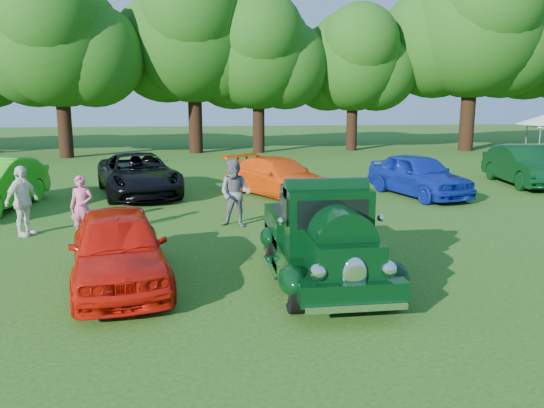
{
  "coord_description": "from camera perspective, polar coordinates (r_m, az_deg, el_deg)",
  "views": [
    {
      "loc": [
        -1.83,
        -10.35,
        3.39
      ],
      "look_at": [
        -0.28,
        1.15,
        1.1
      ],
      "focal_mm": 35.0,
      "sensor_mm": 36.0,
      "label": 1
    }
  ],
  "objects": [
    {
      "name": "spectator_pink",
      "position": [
        13.94,
        -19.78,
        -0.29
      ],
      "size": [
        0.59,
        0.41,
        1.56
      ],
      "primitive_type": "imported",
      "rotation": [
        0.0,
        0.0,
        -0.07
      ],
      "color": "#D2567F",
      "rests_on": "ground"
    },
    {
      "name": "red_convertible",
      "position": [
        10.21,
        -16.2,
        -4.52
      ],
      "size": [
        2.42,
        4.39,
        1.41
      ],
      "primitive_type": "imported",
      "rotation": [
        0.0,
        0.0,
        0.19
      ],
      "color": "red",
      "rests_on": "ground"
    },
    {
      "name": "back_car_green",
      "position": [
        23.57,
        25.57,
        3.75
      ],
      "size": [
        2.35,
        5.01,
        1.59
      ],
      "primitive_type": "imported",
      "rotation": [
        0.0,
        0.0,
        -0.14
      ],
      "color": "black",
      "rests_on": "ground"
    },
    {
      "name": "spectator_grey",
      "position": [
        14.27,
        -3.99,
        1.14
      ],
      "size": [
        1.09,
        0.98,
        1.83
      ],
      "primitive_type": "imported",
      "rotation": [
        0.0,
        0.0,
        -0.4
      ],
      "color": "slate",
      "rests_on": "ground"
    },
    {
      "name": "back_car_orange",
      "position": [
        18.91,
        0.73,
        2.92
      ],
      "size": [
        4.13,
        4.98,
        1.36
      ],
      "primitive_type": "imported",
      "rotation": [
        0.0,
        0.0,
        0.57
      ],
      "color": "#F24A08",
      "rests_on": "ground"
    },
    {
      "name": "hero_pickup",
      "position": [
        10.13,
        5.44,
        -3.77
      ],
      "size": [
        2.16,
        4.65,
        1.82
      ],
      "color": "black",
      "rests_on": "ground"
    },
    {
      "name": "spectator_white",
      "position": [
        14.69,
        -25.29,
        0.29
      ],
      "size": [
        0.85,
        1.13,
        1.78
      ],
      "primitive_type": "imported",
      "rotation": [
        0.0,
        0.0,
        1.11
      ],
      "color": "silver",
      "rests_on": "ground"
    },
    {
      "name": "back_car_black",
      "position": [
        19.71,
        -14.19,
        3.12
      ],
      "size": [
        3.75,
        5.84,
        1.5
      ],
      "primitive_type": "imported",
      "rotation": [
        0.0,
        0.0,
        0.25
      ],
      "color": "black",
      "rests_on": "ground"
    },
    {
      "name": "tree_line",
      "position": [
        34.62,
        -2.32,
        17.21
      ],
      "size": [
        65.41,
        10.12,
        12.25
      ],
      "color": "black",
      "rests_on": "ground"
    },
    {
      "name": "ground",
      "position": [
        11.04,
        2.24,
        -6.72
      ],
      "size": [
        120.0,
        120.0,
        0.0
      ],
      "primitive_type": "plane",
      "color": "#1C4911",
      "rests_on": "ground"
    },
    {
      "name": "back_car_blue",
      "position": [
        19.58,
        15.47,
        3.03
      ],
      "size": [
        2.83,
        4.74,
        1.51
      ],
      "primitive_type": "imported",
      "rotation": [
        0.0,
        0.0,
        0.25
      ],
      "color": "navy",
      "rests_on": "ground"
    }
  ]
}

